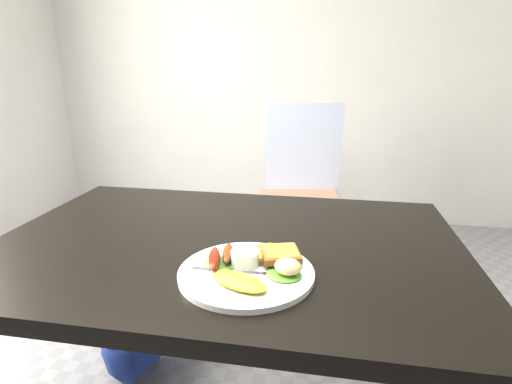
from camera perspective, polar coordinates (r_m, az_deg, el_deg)
room_back_panel at (r=3.19m, az=6.05°, el=20.20°), size 4.00×0.04×2.70m
dining_table at (r=1.06m, az=-4.20°, el=-7.79°), size 1.20×0.80×0.04m
dining_chair at (r=2.27m, az=6.17°, el=-1.57°), size 0.51×0.51×0.05m
person at (r=1.92m, az=-7.66°, el=2.03°), size 0.56×0.44×1.36m
plate at (r=0.87m, az=-1.40°, el=-11.51°), size 0.29×0.29×0.01m
lettuce_left at (r=0.90m, az=-5.03°, el=-10.07°), size 0.09×0.08×0.01m
lettuce_right at (r=0.85m, az=4.01°, el=-11.66°), size 0.09×0.08×0.01m
omelette at (r=0.81m, az=-2.47°, el=-12.59°), size 0.14×0.11×0.02m
sausage_a at (r=0.88m, az=-5.97°, el=-9.44°), size 0.05×0.11×0.03m
sausage_b at (r=0.90m, az=-4.08°, el=-8.71°), size 0.04×0.10×0.02m
ramekin at (r=0.88m, az=-1.60°, el=-9.52°), size 0.06×0.06×0.04m
toast_a at (r=0.92m, az=0.87°, el=-8.98°), size 0.11×0.11×0.01m
toast_b at (r=0.90m, az=3.53°, el=-8.87°), size 0.10×0.10×0.01m
potato_salad at (r=0.84m, az=4.58°, el=-10.56°), size 0.07×0.07×0.03m
fork at (r=0.86m, az=-3.85°, el=-11.26°), size 0.16×0.02×0.00m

